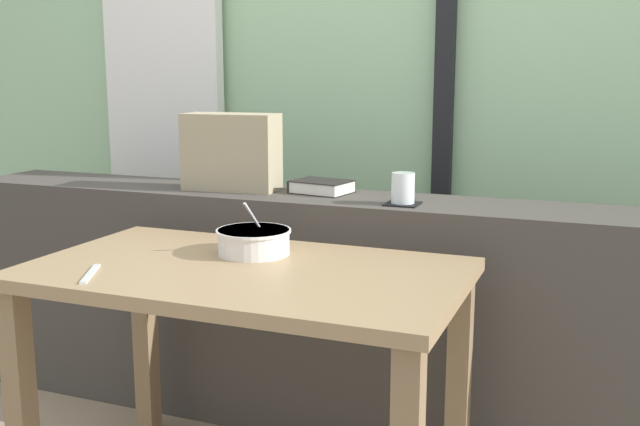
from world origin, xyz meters
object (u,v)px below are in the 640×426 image
throw_pillow (231,152)px  fork_utensil (90,274)px  closed_book (321,187)px  juice_glass (403,189)px  soup_bowl (254,242)px  breakfast_table (245,308)px  coaster_square (403,204)px

throw_pillow → fork_utensil: 0.82m
closed_book → fork_utensil: bearing=-109.0°
closed_book → fork_utensil: 0.89m
juice_glass → fork_utensil: (-0.60, -0.72, -0.14)m
juice_glass → throw_pillow: size_ratio=0.29×
throw_pillow → fork_utensil: (0.02, -0.79, -0.22)m
soup_bowl → fork_utensil: size_ratio=1.22×
soup_bowl → fork_utensil: 0.44m
juice_glass → breakfast_table: bearing=-118.7°
coaster_square → closed_book: size_ratio=0.48×
juice_glass → soup_bowl: juice_glass is taller
breakfast_table → juice_glass: bearing=61.3°
throw_pillow → fork_utensil: size_ratio=1.88×
throw_pillow → fork_utensil: throw_pillow is taller
throw_pillow → soup_bowl: throw_pillow is taller
breakfast_table → closed_book: 0.67m
coaster_square → closed_book: bearing=159.8°
breakfast_table → throw_pillow: (-0.34, 0.58, 0.34)m
closed_book → fork_utensil: size_ratio=1.23×
coaster_square → fork_utensil: coaster_square is taller
coaster_square → soup_bowl: 0.50m
coaster_square → breakfast_table: bearing=-118.7°
juice_glass → fork_utensil: 0.95m
closed_book → coaster_square: bearing=-20.2°
fork_utensil → juice_glass: bearing=23.5°
juice_glass → fork_utensil: juice_glass is taller
closed_book → fork_utensil: (-0.29, -0.83, -0.11)m
juice_glass → closed_book: (-0.31, 0.12, -0.03)m
throw_pillow → coaster_square: bearing=-6.1°
closed_book → fork_utensil: closed_book is taller
breakfast_table → coaster_square: coaster_square is taller
fork_utensil → breakfast_table: bearing=6.5°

